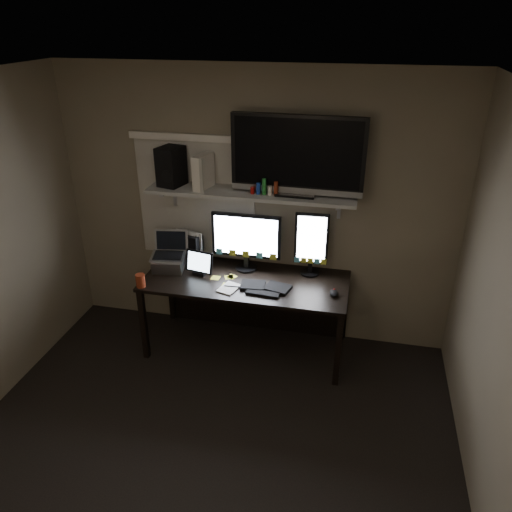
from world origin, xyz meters
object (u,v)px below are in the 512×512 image
(tv, at_px, (297,156))
(game_console, at_px, (203,171))
(mouse, at_px, (334,293))
(laptop, at_px, (168,253))
(keyboard, at_px, (265,287))
(speaker, at_px, (171,166))
(cup, at_px, (140,281))
(monitor_portrait, at_px, (311,244))
(tablet, at_px, (200,263))
(monitor_landscape, at_px, (246,241))
(desk, at_px, (249,290))

(tv, xyz_separation_m, game_console, (-0.80, -0.00, -0.18))
(mouse, relative_size, laptop, 0.33)
(keyboard, bearing_deg, tv, 62.68)
(mouse, distance_m, speaker, 1.77)
(game_console, bearing_deg, cup, -116.86)
(mouse, bearing_deg, monitor_portrait, 116.13)
(mouse, height_order, tablet, tablet)
(laptop, bearing_deg, speaker, 75.40)
(monitor_landscape, height_order, tablet, monitor_landscape)
(desk, relative_size, game_console, 6.08)
(desk, distance_m, monitor_landscape, 0.46)
(tv, distance_m, game_console, 0.82)
(tablet, bearing_deg, mouse, 5.84)
(tablet, xyz_separation_m, tv, (0.81, 0.20, 0.96))
(tablet, xyz_separation_m, laptop, (-0.31, 0.02, 0.06))
(monitor_landscape, bearing_deg, speaker, 178.85)
(keyboard, bearing_deg, tablet, 173.35)
(mouse, relative_size, cup, 0.96)
(monitor_landscape, height_order, laptop, monitor_landscape)
(monitor_landscape, bearing_deg, tv, 0.49)
(monitor_landscape, relative_size, cup, 5.38)
(desk, bearing_deg, cup, -152.81)
(monitor_landscape, distance_m, tablet, 0.46)
(monitor_landscape, distance_m, game_console, 0.72)
(desk, relative_size, cup, 15.41)
(monitor_portrait, bearing_deg, speaker, 178.15)
(monitor_portrait, xyz_separation_m, keyboard, (-0.34, -0.34, -0.28))
(desk, height_order, mouse, mouse)
(desk, distance_m, mouse, 0.84)
(monitor_portrait, bearing_deg, cup, -160.86)
(keyboard, xyz_separation_m, tv, (0.19, 0.31, 1.07))
(cup, distance_m, speaker, 1.02)
(desk, xyz_separation_m, speaker, (-0.71, 0.10, 1.10))
(mouse, height_order, speaker, speaker)
(desk, relative_size, speaker, 5.31)
(laptop, relative_size, tv, 0.31)
(monitor_landscape, bearing_deg, cup, -147.00)
(cup, distance_m, game_console, 1.08)
(monitor_landscape, xyz_separation_m, tablet, (-0.38, -0.19, -0.16))
(monitor_landscape, relative_size, laptop, 1.83)
(speaker, bearing_deg, tablet, -22.18)
(keyboard, xyz_separation_m, tablet, (-0.62, 0.12, 0.10))
(tablet, bearing_deg, cup, -131.62)
(cup, distance_m, tv, 1.69)
(desk, relative_size, laptop, 5.24)
(desk, xyz_separation_m, cup, (-0.85, -0.44, 0.24))
(keyboard, relative_size, laptop, 1.26)
(cup, bearing_deg, monitor_portrait, 21.44)
(mouse, xyz_separation_m, tv, (-0.39, 0.31, 1.06))
(cup, xyz_separation_m, speaker, (0.14, 0.54, 0.86))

